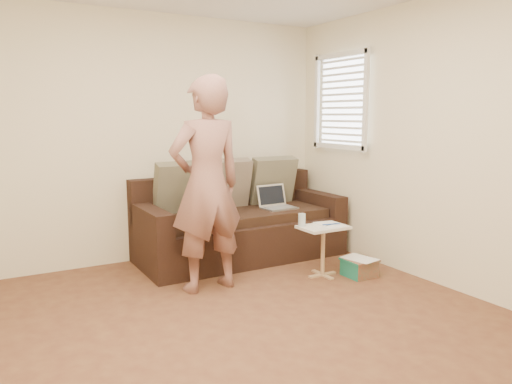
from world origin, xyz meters
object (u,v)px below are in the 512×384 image
side_table (323,251)px  drinking_glass (302,220)px  sofa (241,220)px  person (206,185)px  laptop_silver (279,209)px  striped_box (359,267)px  laptop_white (217,217)px

side_table → drinking_glass: (-0.18, 0.10, 0.31)m
sofa → drinking_glass: (0.21, -0.85, 0.13)m
person → side_table: 1.34m
laptop_silver → striped_box: 1.16m
sofa → laptop_white: sofa is taller
side_table → striped_box: (0.30, -0.19, -0.16)m
laptop_white → person: size_ratio=0.15×
side_table → drinking_glass: size_ratio=4.14×
laptop_silver → drinking_glass: size_ratio=3.04×
laptop_silver → striped_box: bearing=-78.8°
laptop_white → drinking_glass: (0.57, -0.70, 0.04)m
laptop_white → side_table: bearing=-83.8°
laptop_white → striped_box: laptop_white is taller
side_table → striped_box: 0.39m
side_table → striped_box: bearing=-32.3°
person → drinking_glass: bearing=168.8°
person → side_table: (1.12, -0.22, -0.70)m
sofa → laptop_silver: size_ratio=6.02×
laptop_white → side_table: (0.75, -0.80, -0.27)m
sofa → drinking_glass: sofa is taller
drinking_glass → striped_box: bearing=-30.8°
person → side_table: size_ratio=3.82×
drinking_glass → side_table: bearing=-28.3°
person → drinking_glass: size_ratio=15.78×
sofa → laptop_silver: (0.43, -0.10, 0.10)m
drinking_glass → striped_box: 0.73m
laptop_silver → person: bearing=-154.4°
sofa → striped_box: size_ratio=7.69×
side_table → striped_box: size_ratio=1.73×
drinking_glass → striped_box: size_ratio=0.42×
side_table → drinking_glass: 0.37m
striped_box → sofa: bearing=121.4°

